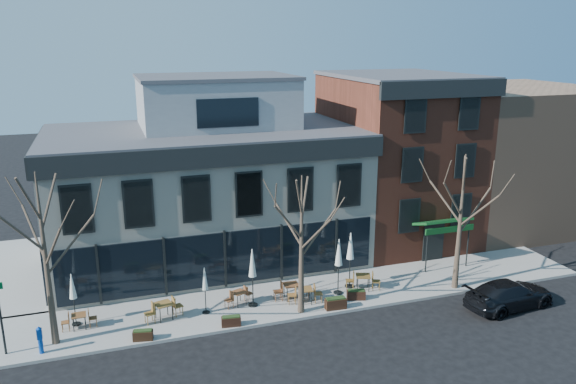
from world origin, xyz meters
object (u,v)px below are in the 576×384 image
object	(u,v)px
call_box	(40,339)
cafe_set_0	(79,320)
umbrella_0	(72,289)
parked_sedan	(509,294)

from	to	relation	value
call_box	cafe_set_0	bearing A→B (deg)	49.15
call_box	cafe_set_0	size ratio (longest dim) A/B	0.78
call_box	umbrella_0	bearing A→B (deg)	58.35
parked_sedan	cafe_set_0	xyz separation A→B (m)	(-20.91, 4.39, -0.13)
parked_sedan	umbrella_0	world-z (taller)	umbrella_0
parked_sedan	call_box	size ratio (longest dim) A/B	3.86
call_box	parked_sedan	bearing A→B (deg)	-6.65
cafe_set_0	umbrella_0	world-z (taller)	umbrella_0
call_box	umbrella_0	xyz separation A→B (m)	(1.36, 2.21, 1.17)
cafe_set_0	parked_sedan	bearing A→B (deg)	-11.86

